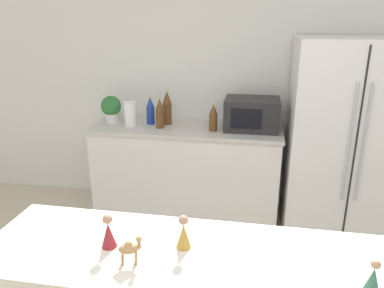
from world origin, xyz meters
TOP-DOWN VIEW (x-y plane):
  - wall_back at (0.00, 2.73)m, footprint 8.00×0.06m
  - back_counter at (-0.43, 2.40)m, footprint 1.75×0.63m
  - refrigerator at (0.97, 2.34)m, footprint 0.94×0.71m
  - potted_plant at (-1.16, 2.42)m, footprint 0.19×0.19m
  - paper_towel_roll at (-0.94, 2.32)m, footprint 0.11×0.11m
  - microwave at (0.16, 2.42)m, footprint 0.48×0.37m
  - back_bottle_0 at (-0.17, 2.30)m, footprint 0.07×0.07m
  - back_bottle_1 at (-0.66, 2.31)m, footprint 0.07×0.07m
  - back_bottle_2 at (-0.78, 2.43)m, footprint 0.08×0.08m
  - back_bottle_3 at (-0.62, 2.45)m, footprint 0.08×0.08m
  - camel_figurine at (-0.23, 0.24)m, footprint 0.09×0.06m
  - wise_man_figurine_blue at (-0.35, 0.32)m, footprint 0.06×0.06m
  - wise_man_figurine_crimson at (-0.06, 0.37)m, footprint 0.06×0.06m
  - wise_man_figurine_purple at (0.61, 0.24)m, footprint 0.05×0.05m

SIDE VIEW (x-z plane):
  - back_counter at x=-0.43m, z-range 0.00..0.89m
  - refrigerator at x=0.97m, z-range 0.00..1.71m
  - paper_towel_roll at x=-0.94m, z-range 0.89..1.12m
  - back_bottle_0 at x=-0.17m, z-range 0.88..1.13m
  - back_bottle_2 at x=-0.78m, z-range 0.88..1.15m
  - back_bottle_1 at x=-0.66m, z-range 0.88..1.16m
  - microwave at x=0.16m, z-range 0.89..1.17m
  - potted_plant at x=-1.16m, z-range 0.91..1.16m
  - wise_man_figurine_purple at x=0.61m, z-range 0.98..1.10m
  - back_bottle_3 at x=-0.62m, z-range 0.88..1.21m
  - wise_man_figurine_crimson at x=-0.06m, z-range 0.98..1.12m
  - wise_man_figurine_blue at x=-0.35m, z-range 0.98..1.12m
  - camel_figurine at x=-0.23m, z-range 1.00..1.11m
  - wall_back at x=0.00m, z-range 0.00..2.55m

